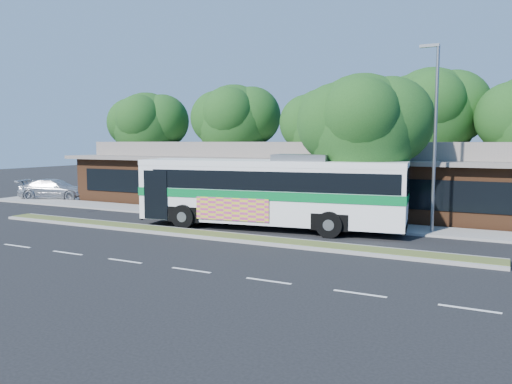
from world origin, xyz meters
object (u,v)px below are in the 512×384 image
Objects in this scene: transit_bus at (270,187)px; sedan at (55,189)px; lamp_post at (434,133)px; sidewalk_tree at (371,127)px.

sedan is (-20.38, 4.18, -1.35)m from transit_bus.
sidewalk_tree is (-3.15, 0.34, 0.31)m from lamp_post.
lamp_post reaches higher than sedan.
sedan is at bearing 175.95° from lamp_post.
transit_bus is (-7.62, -2.19, -2.76)m from lamp_post.
lamp_post is at bearing -6.13° from sidewalk_tree.
transit_bus is 1.76× the size of sidewalk_tree.
transit_bus reaches higher than sedan.
lamp_post reaches higher than transit_bus.
sidewalk_tree is at bearing -113.97° from sedan.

